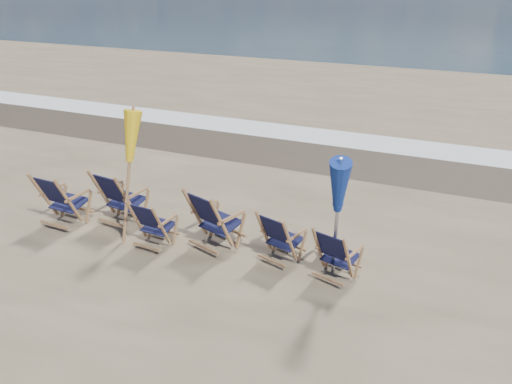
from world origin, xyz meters
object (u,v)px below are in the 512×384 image
at_px(beach_chair_3, 222,226).
at_px(beach_chair_4, 289,243).
at_px(beach_chair_2, 161,228).
at_px(beach_chair_1, 127,202).
at_px(beach_chair_5, 348,261).
at_px(umbrella_yellow, 123,144).
at_px(beach_chair_0, 69,204).
at_px(umbrella_blue, 340,181).

height_order(beach_chair_3, beach_chair_4, beach_chair_3).
bearing_deg(beach_chair_2, beach_chair_1, -20.11).
bearing_deg(beach_chair_5, umbrella_yellow, 15.40).
bearing_deg(beach_chair_5, beach_chair_3, 13.73).
height_order(beach_chair_0, beach_chair_4, beach_chair_0).
bearing_deg(beach_chair_0, umbrella_blue, -174.89).
bearing_deg(beach_chair_2, beach_chair_3, -159.99).
bearing_deg(beach_chair_4, beach_chair_3, 20.05).
relative_size(beach_chair_0, beach_chair_5, 1.20).
relative_size(beach_chair_1, beach_chair_2, 1.22).
xyz_separation_m(beach_chair_2, umbrella_yellow, (-0.75, 0.23, 1.28)).
relative_size(beach_chair_3, beach_chair_5, 1.23).
bearing_deg(beach_chair_2, beach_chair_5, -172.10).
xyz_separation_m(beach_chair_0, umbrella_blue, (4.75, 0.18, 1.14)).
bearing_deg(umbrella_yellow, beach_chair_2, -16.83).
height_order(beach_chair_2, umbrella_yellow, umbrella_yellow).
height_order(beach_chair_0, umbrella_blue, umbrella_blue).
distance_m(beach_chair_3, umbrella_blue, 2.19).
xyz_separation_m(beach_chair_3, beach_chair_5, (2.08, -0.08, -0.10)).
relative_size(beach_chair_4, beach_chair_5, 1.01).
relative_size(beach_chair_3, umbrella_yellow, 0.49).
relative_size(beach_chair_0, beach_chair_3, 0.98).
distance_m(beach_chair_1, umbrella_yellow, 1.22).
xyz_separation_m(beach_chair_0, beach_chair_2, (1.91, -0.01, -0.09)).
distance_m(beach_chair_0, beach_chair_4, 4.02).
bearing_deg(beach_chair_5, beach_chair_1, 12.42).
bearing_deg(beach_chair_5, beach_chair_4, 7.26).
xyz_separation_m(beach_chair_1, beach_chair_2, (0.98, -0.44, -0.10)).
relative_size(beach_chair_1, umbrella_blue, 0.50).
height_order(beach_chair_0, umbrella_yellow, umbrella_yellow).
xyz_separation_m(beach_chair_3, umbrella_blue, (1.88, -0.09, 1.13)).
distance_m(beach_chair_3, beach_chair_4, 1.14).
bearing_deg(umbrella_blue, beach_chair_3, 177.20).
distance_m(beach_chair_0, beach_chair_3, 2.89).
bearing_deg(umbrella_yellow, beach_chair_3, 1.62).
distance_m(beach_chair_2, beach_chair_3, 1.02).
bearing_deg(umbrella_yellow, beach_chair_0, -169.07).
bearing_deg(beach_chair_3, beach_chair_5, -164.20).
xyz_separation_m(beach_chair_0, beach_chair_5, (4.96, 0.20, -0.09)).
bearing_deg(umbrella_blue, umbrella_yellow, 179.32).
bearing_deg(beach_chair_1, umbrella_yellow, 143.87).
distance_m(beach_chair_2, umbrella_blue, 3.11).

